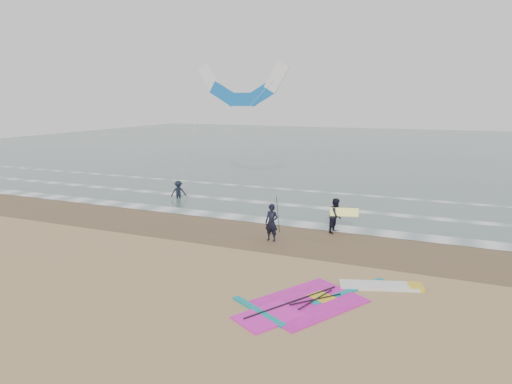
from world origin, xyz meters
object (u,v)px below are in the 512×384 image
at_px(windsurf_rig, 329,298).
at_px(surf_kite, 242,89).
at_px(person_standing, 272,223).
at_px(person_wading, 178,187).
at_px(person_walking, 336,215).

xyz_separation_m(windsurf_rig, surf_kite, (-9.00, 13.10, 6.81)).
distance_m(windsurf_rig, person_standing, 6.32).
bearing_deg(person_wading, person_standing, -73.40).
bearing_deg(person_walking, windsurf_rig, -154.89).
bearing_deg(person_wading, windsurf_rig, -79.98).
relative_size(person_standing, surf_kite, 0.22).
bearing_deg(windsurf_rig, surf_kite, 124.50).
height_order(person_standing, person_walking, person_standing).
relative_size(person_walking, person_wading, 1.10).
bearing_deg(person_wading, person_walking, -56.57).
xyz_separation_m(person_walking, person_wading, (-10.93, 3.49, -0.07)).
xyz_separation_m(person_standing, surf_kite, (-5.15, 8.15, 6.00)).
bearing_deg(windsurf_rig, person_walking, 101.64).
height_order(windsurf_rig, person_walking, person_walking).
bearing_deg(surf_kite, person_walking, -37.41).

